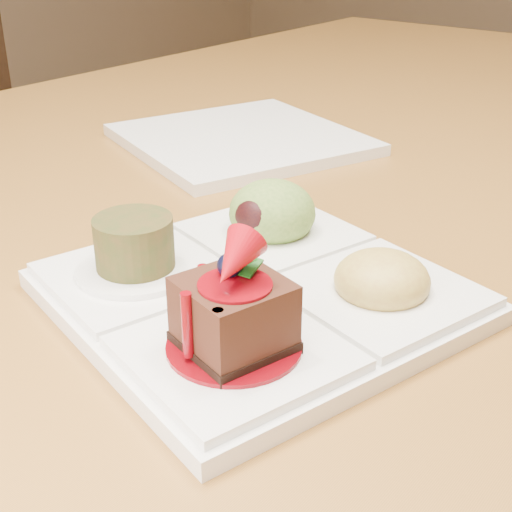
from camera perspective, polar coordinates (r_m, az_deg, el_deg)
The scene contains 3 objects.
dining_table at distance 0.78m, azimuth 4.17°, elevation 3.46°, with size 1.00×1.80×0.75m.
sampler_plate at distance 0.46m, azimuth 0.17°, elevation -1.68°, with size 0.28×0.28×0.09m.
second_plate at distance 0.78m, azimuth -1.22°, elevation 9.31°, with size 0.23×0.23×0.01m, color white.
Camera 1 is at (0.40, -0.59, 0.98)m, focal length 50.00 mm.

